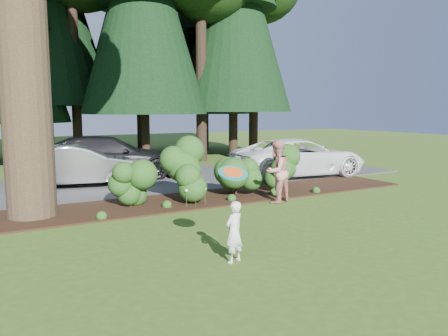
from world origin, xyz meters
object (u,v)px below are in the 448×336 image
car_silver_wagon (79,166)px  adult (276,172)px  child (234,232)px  car_white_suv (300,157)px  frisbee (233,173)px  car_dark_suv (108,157)px

car_silver_wagon → adult: bearing=-128.9°
car_silver_wagon → child: car_silver_wagon is taller
car_silver_wagon → car_white_suv: size_ratio=0.81×
child → frisbee: frisbee is taller
car_white_suv → car_silver_wagon: bearing=84.0°
car_white_suv → frisbee: bearing=141.5°
car_silver_wagon → adult: size_ratio=2.42×
car_dark_suv → frisbee: bearing=-171.7°
frisbee → car_white_suv: bearing=44.8°
car_silver_wagon → adult: adult is taller
child → frisbee: bearing=29.5°
car_white_suv → car_dark_suv: size_ratio=0.96×
car_dark_suv → child: car_dark_suv is taller
car_dark_suv → child: size_ratio=5.15×
car_white_suv → frisbee: (-7.88, -7.84, 0.89)m
car_dark_suv → frisbee: 11.25m
car_silver_wagon → car_white_suv: 8.92m
car_white_suv → adult: 5.48m
car_silver_wagon → child: bearing=-163.0°
adult → frisbee: size_ratio=3.45×
car_dark_suv → adult: adult is taller
car_silver_wagon → frisbee: frisbee is taller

